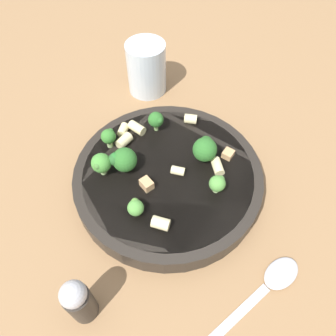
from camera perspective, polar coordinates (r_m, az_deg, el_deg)
ground_plane at (r=0.54m, az=0.00°, el=-2.81°), size 2.00×2.00×0.00m
pasta_bowl at (r=0.52m, az=0.00°, el=-1.58°), size 0.30×0.30×0.03m
broccoli_floret_0 at (r=0.48m, az=8.59°, el=-2.66°), size 0.02×0.03×0.03m
broccoli_floret_1 at (r=0.55m, az=-2.09°, el=8.36°), size 0.03×0.03×0.04m
broccoli_floret_2 at (r=0.50m, az=-7.87°, el=1.45°), size 0.04×0.04×0.04m
broccoli_floret_3 at (r=0.54m, az=-10.32°, el=5.38°), size 0.02×0.02×0.04m
broccoli_floret_4 at (r=0.50m, az=-11.50°, el=0.81°), size 0.03×0.03×0.04m
broccoli_floret_5 at (r=0.46m, az=-5.68°, el=-6.77°), size 0.03×0.02×0.03m
broccoli_floret_6 at (r=0.51m, az=6.44°, el=3.44°), size 0.04×0.04×0.05m
rigatoni_0 at (r=0.56m, az=-7.83°, el=6.60°), size 0.03×0.03×0.01m
rigatoni_1 at (r=0.56m, az=-5.39°, el=6.98°), size 0.03×0.02×0.02m
rigatoni_2 at (r=0.46m, az=-1.28°, el=-9.59°), size 0.03×0.03×0.02m
rigatoni_3 at (r=0.58m, az=3.96°, el=8.52°), size 0.03×0.03×0.02m
rigatoni_4 at (r=0.55m, az=-7.67°, el=4.75°), size 0.03×0.03×0.02m
rigatoni_5 at (r=0.51m, az=1.74°, el=-0.47°), size 0.02×0.02×0.01m
rigatoni_6 at (r=0.51m, az=8.61°, el=0.25°), size 0.03×0.02×0.02m
chicken_chunk_0 at (r=0.49m, az=-3.74°, el=-2.80°), size 0.02×0.02×0.01m
chicken_chunk_1 at (r=0.54m, az=10.43°, el=2.42°), size 0.02×0.02×0.01m
drinking_glass at (r=0.68m, az=-3.73°, el=16.48°), size 0.08×0.08×0.10m
pepper_shaker at (r=0.43m, az=-15.31°, el=-21.43°), size 0.03×0.03×0.09m
spoon at (r=0.49m, az=17.30°, el=-18.74°), size 0.05×0.18×0.01m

